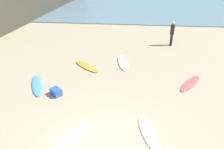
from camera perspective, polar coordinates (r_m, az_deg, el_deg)
surfboard_0 at (r=13.74m, az=-6.08°, el=1.98°), size 1.91×1.83×0.09m
surfboard_1 at (r=12.58m, az=18.56°, el=-2.09°), size 1.58×1.99×0.06m
surfboard_2 at (r=14.18m, az=2.65°, el=2.96°), size 0.93×2.30×0.08m
surfboard_3 at (r=12.36m, az=-17.82°, el=-2.48°), size 1.41×2.26×0.09m
surfboard_4 at (r=9.01m, az=8.99°, el=-14.20°), size 1.08×2.12×0.07m
surfboard_5 at (r=8.88m, az=-9.94°, el=-14.96°), size 1.37×2.12×0.08m
beachgoer_near at (r=17.16m, az=14.49°, el=9.95°), size 0.30×0.34×1.74m
beach_cooler at (r=11.30m, az=-13.51°, el=-4.18°), size 0.66×0.65×0.32m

